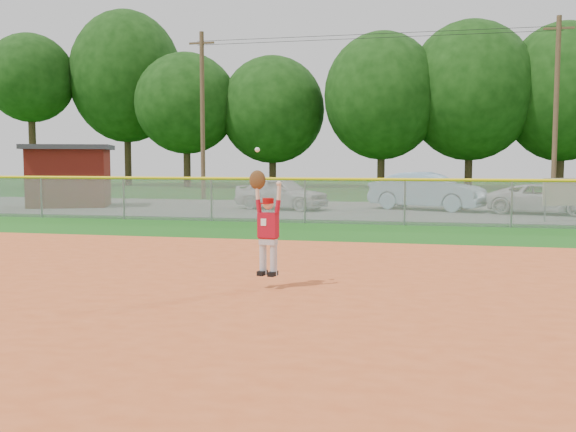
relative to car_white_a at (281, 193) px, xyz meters
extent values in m
plane|color=#165012|center=(2.07, -15.37, -0.73)|extent=(120.00, 120.00, 0.00)
cube|color=#CC5224|center=(2.07, -18.37, -0.71)|extent=(24.00, 16.00, 0.04)
cube|color=slate|center=(2.07, 0.63, -0.71)|extent=(44.00, 10.00, 0.03)
imported|color=silver|center=(0.00, 0.00, 0.00)|extent=(4.39, 2.80, 1.39)
imported|color=#85ADC7|center=(6.09, 1.07, 0.10)|extent=(5.09, 3.33, 1.59)
imported|color=silver|center=(10.53, -0.11, -0.11)|extent=(4.54, 2.82, 1.17)
cube|color=#4F110B|center=(-9.76, -0.43, 0.58)|extent=(4.02, 3.55, 2.61)
cube|color=#333338|center=(-9.76, -0.43, 1.99)|extent=(4.56, 4.09, 0.21)
cylinder|color=gray|center=(10.07, -3.33, -0.16)|extent=(0.06, 0.06, 1.14)
cube|color=beige|center=(10.79, -3.10, 0.32)|extent=(1.64, 0.57, 0.95)
cube|color=gray|center=(2.07, -5.37, 0.02)|extent=(40.00, 0.03, 1.50)
cylinder|color=yellow|center=(2.07, -5.37, 0.77)|extent=(40.00, 0.10, 0.10)
cylinder|color=gray|center=(-7.93, -5.37, 0.02)|extent=(0.06, 0.06, 1.50)
cylinder|color=gray|center=(-4.60, -5.37, 0.02)|extent=(0.06, 0.06, 1.50)
cylinder|color=gray|center=(-1.26, -5.37, 0.02)|extent=(0.06, 0.06, 1.50)
cylinder|color=gray|center=(2.07, -5.37, 0.02)|extent=(0.06, 0.06, 1.50)
cylinder|color=gray|center=(5.40, -5.37, 0.02)|extent=(0.06, 0.06, 1.50)
cylinder|color=gray|center=(8.74, -5.37, 0.02)|extent=(0.06, 0.06, 1.50)
cylinder|color=#4C3823|center=(-5.93, 6.63, 3.77)|extent=(0.24, 0.24, 9.00)
cube|color=#4C3823|center=(-5.93, 6.63, 7.67)|extent=(1.40, 0.10, 0.10)
cylinder|color=#4C3823|center=(12.07, 6.63, 3.77)|extent=(0.24, 0.24, 9.00)
cube|color=#4C3823|center=(12.07, 6.63, 7.67)|extent=(1.40, 0.10, 0.10)
cylinder|color=black|center=(3.07, 6.63, 7.57)|extent=(18.50, 0.02, 0.02)
cylinder|color=black|center=(3.07, 6.63, 7.77)|extent=(18.50, 0.02, 0.02)
cylinder|color=#422D1C|center=(-25.18, 19.64, 2.21)|extent=(0.56, 0.56, 5.87)
ellipsoid|color=#193F0F|center=(-25.18, 19.64, 7.94)|extent=(6.95, 6.95, 7.05)
cylinder|color=#422D1C|center=(-18.54, 23.03, 2.32)|extent=(0.56, 0.56, 6.10)
ellipsoid|color=#193F0F|center=(-18.54, 23.03, 8.28)|extent=(9.19, 9.19, 10.85)
cylinder|color=#422D1C|center=(-12.56, 21.15, 1.49)|extent=(0.56, 0.56, 4.43)
ellipsoid|color=#193F0F|center=(-12.56, 21.15, 5.82)|extent=(8.01, 8.01, 7.88)
cylinder|color=#422D1C|center=(-6.01, 22.80, 1.33)|extent=(0.56, 0.56, 4.11)
ellipsoid|color=#193F0F|center=(-6.01, 22.80, 5.34)|extent=(8.19, 8.19, 8.39)
cylinder|color=#422D1C|center=(2.60, 21.77, 1.60)|extent=(0.56, 0.56, 4.64)
ellipsoid|color=#193F0F|center=(2.60, 21.77, 6.13)|extent=(8.57, 8.57, 9.43)
cylinder|color=#422D1C|center=(8.99, 22.97, 1.72)|extent=(0.56, 0.56, 4.89)
ellipsoid|color=#193F0F|center=(8.99, 22.97, 6.50)|extent=(9.41, 9.41, 10.28)
cylinder|color=#422D1C|center=(15.50, 23.64, 1.66)|extent=(0.56, 0.56, 4.78)
ellipsoid|color=#193F0F|center=(15.50, 23.64, 6.34)|extent=(8.62, 8.62, 10.06)
cylinder|color=silver|center=(3.53, -16.52, -0.21)|extent=(0.14, 0.14, 0.53)
cylinder|color=silver|center=(3.72, -16.55, -0.21)|extent=(0.14, 0.14, 0.53)
cube|color=black|center=(3.52, -16.55, -0.44)|extent=(0.14, 0.23, 0.07)
cube|color=black|center=(3.71, -16.59, -0.44)|extent=(0.14, 0.23, 0.07)
cube|color=silver|center=(3.62, -16.54, 0.09)|extent=(0.30, 0.20, 0.11)
cube|color=maroon|center=(3.62, -16.54, 0.15)|extent=(0.31, 0.21, 0.04)
cube|color=#A40B1D|center=(3.62, -16.54, 0.35)|extent=(0.35, 0.23, 0.41)
cube|color=white|center=(3.56, -16.62, 0.41)|extent=(0.10, 0.02, 0.12)
sphere|color=beige|center=(3.62, -16.54, 0.70)|extent=(0.21, 0.21, 0.18)
cylinder|color=#920909|center=(3.62, -16.54, 0.75)|extent=(0.22, 0.22, 0.09)
cube|color=#920909|center=(3.60, -16.63, 0.72)|extent=(0.16, 0.13, 0.02)
cylinder|color=#A40B1D|center=(3.45, -16.51, 0.66)|extent=(0.12, 0.09, 0.22)
cylinder|color=beige|center=(3.43, -16.50, 0.89)|extent=(0.09, 0.08, 0.24)
ellipsoid|color=#4C2D14|center=(3.43, -16.50, 1.09)|extent=(0.30, 0.17, 0.32)
sphere|color=white|center=(3.43, -16.50, 1.58)|extent=(0.09, 0.09, 0.08)
cylinder|color=#A40B1D|center=(3.79, -16.57, 0.66)|extent=(0.12, 0.09, 0.22)
cylinder|color=beige|center=(3.81, -16.57, 0.89)|extent=(0.09, 0.08, 0.24)
sphere|color=beige|center=(3.81, -16.57, 1.04)|extent=(0.10, 0.10, 0.09)
camera|label=1|loc=(6.19, -26.65, 1.42)|focal=40.00mm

